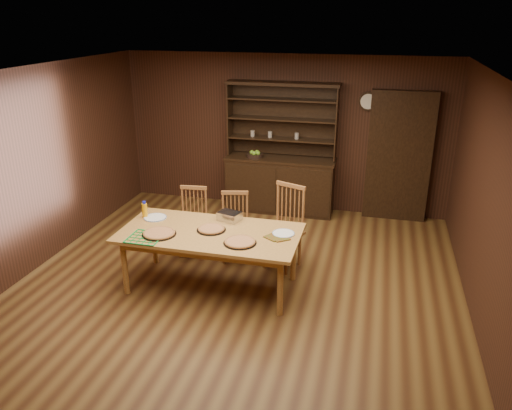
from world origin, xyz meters
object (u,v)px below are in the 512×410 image
(china_hutch, at_px, (280,177))
(dining_table, at_px, (210,237))
(juice_bottle, at_px, (145,210))
(chair_left, at_px, (193,219))
(chair_center, at_px, (235,224))
(chair_right, at_px, (286,223))

(china_hutch, distance_m, dining_table, 2.75)
(dining_table, relative_size, juice_bottle, 9.99)
(china_hutch, height_order, chair_left, china_hutch)
(china_hutch, relative_size, dining_table, 1.00)
(dining_table, bearing_deg, chair_center, 86.29)
(china_hutch, xyz_separation_m, chair_right, (0.47, -1.92, 0.00))
(dining_table, bearing_deg, china_hutch, 83.60)
(chair_left, bearing_deg, dining_table, -62.78)
(china_hutch, height_order, juice_bottle, china_hutch)
(dining_table, bearing_deg, chair_right, 46.42)
(dining_table, bearing_deg, juice_bottle, 166.78)
(chair_right, relative_size, juice_bottle, 5.19)
(china_hutch, relative_size, juice_bottle, 10.03)
(juice_bottle, bearing_deg, chair_center, 31.91)
(dining_table, relative_size, chair_center, 2.29)
(juice_bottle, bearing_deg, chair_right, 18.79)
(chair_left, xyz_separation_m, chair_center, (0.61, -0.00, -0.01))
(chair_center, height_order, chair_right, chair_right)
(chair_left, height_order, chair_center, chair_left)
(china_hutch, xyz_separation_m, dining_table, (-0.31, -2.73, 0.09))
(dining_table, relative_size, chair_left, 2.24)
(china_hutch, height_order, chair_center, china_hutch)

